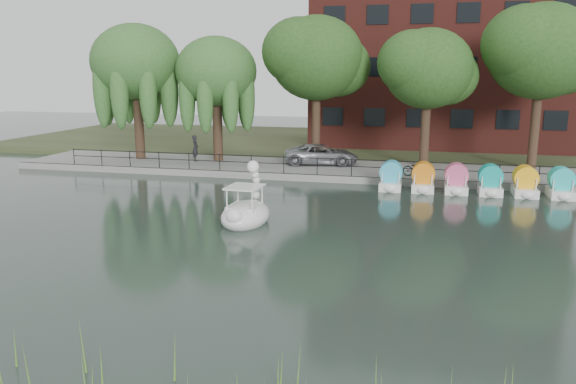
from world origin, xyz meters
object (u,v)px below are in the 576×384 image
at_px(minivan, 321,153).
at_px(pedestrian, 195,146).
at_px(bicycle, 418,168).
at_px(swan_boat, 246,210).

bearing_deg(minivan, pedestrian, 85.01).
height_order(minivan, bicycle, minivan).
distance_m(minivan, pedestrian, 8.44).
relative_size(minivan, swan_boat, 1.71).
xyz_separation_m(pedestrian, swan_boat, (7.64, -12.80, -0.84)).
relative_size(minivan, pedestrian, 2.71).
bearing_deg(minivan, bicycle, -125.19).
height_order(pedestrian, swan_boat, swan_boat).
bearing_deg(pedestrian, swan_boat, -171.17).
bearing_deg(minivan, swan_boat, 167.55).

